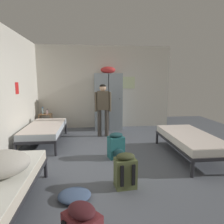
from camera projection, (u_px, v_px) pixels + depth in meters
name	position (u px, v px, depth m)	size (l,w,h in m)	color
ground_plane	(113.00, 158.00, 4.24)	(9.01, 9.01, 0.00)	#565B66
room_backdrop	(60.00, 90.00, 5.14)	(4.55, 5.69, 2.77)	beige
locker_bank	(108.00, 100.00, 6.58)	(0.90, 0.55, 2.07)	#8C99A3
shelf_unit	(46.00, 121.00, 6.38)	(0.38, 0.30, 0.57)	brown
bed_right	(190.00, 139.00, 4.29)	(0.90, 1.90, 0.49)	#28282D
bed_left_rear	(45.00, 129.00, 5.17)	(0.90, 1.90, 0.49)	#28282D
bedding_heap	(1.00, 164.00, 2.42)	(0.67, 0.60, 0.30)	#B7B2A8
person_traveler	(103.00, 105.00, 5.74)	(0.48, 0.21, 1.52)	#3D3833
water_bottle	(43.00, 111.00, 6.34)	(0.06, 0.06, 0.22)	#B2DBEA
lotion_bottle	(47.00, 112.00, 6.30)	(0.06, 0.06, 0.17)	beige
backpack_olive	(125.00, 171.00, 3.07)	(0.35, 0.36, 0.55)	#566038
backpack_teal	(116.00, 146.00, 4.21)	(0.37, 0.38, 0.55)	#23666B
clothes_pile_denim	(74.00, 195.00, 2.78)	(0.46, 0.42, 0.11)	#42567A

